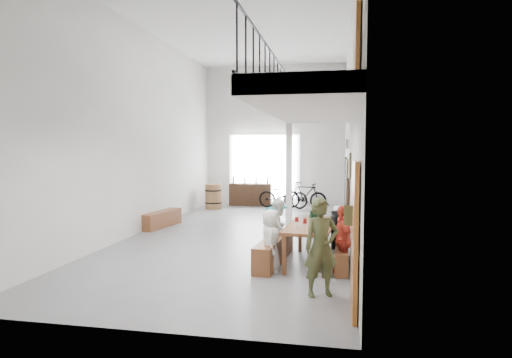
% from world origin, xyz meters
% --- Properties ---
extents(floor, '(12.00, 12.00, 0.00)m').
position_xyz_m(floor, '(0.00, 0.00, 0.00)').
color(floor, slate).
rests_on(floor, ground).
extents(room_walls, '(12.00, 12.00, 12.00)m').
position_xyz_m(room_walls, '(0.00, 0.00, 3.55)').
color(room_walls, white).
rests_on(room_walls, ground).
extents(gateway_portal, '(2.80, 0.08, 2.80)m').
position_xyz_m(gateway_portal, '(-0.40, 5.94, 1.40)').
color(gateway_portal, white).
rests_on(gateway_portal, ground).
extents(right_wall_decor, '(0.07, 8.28, 5.07)m').
position_xyz_m(right_wall_decor, '(2.70, -1.87, 1.74)').
color(right_wall_decor, '#B05E29').
rests_on(right_wall_decor, ground).
extents(balcony, '(1.52, 5.62, 4.00)m').
position_xyz_m(balcony, '(1.98, -3.13, 2.96)').
color(balcony, white).
rests_on(balcony, ground).
extents(tasting_table, '(1.00, 2.13, 0.79)m').
position_xyz_m(tasting_table, '(1.96, -2.45, 0.71)').
color(tasting_table, brown).
rests_on(tasting_table, ground).
extents(bench_inner, '(0.53, 2.20, 0.50)m').
position_xyz_m(bench_inner, '(1.24, -2.47, 0.25)').
color(bench_inner, brown).
rests_on(bench_inner, ground).
extents(bench_wall, '(0.26, 1.81, 0.42)m').
position_xyz_m(bench_wall, '(2.56, -2.47, 0.21)').
color(bench_wall, brown).
rests_on(bench_wall, ground).
extents(tableware, '(0.42, 1.20, 0.35)m').
position_xyz_m(tableware, '(1.98, -2.57, 0.94)').
color(tableware, black).
rests_on(tableware, tasting_table).
extents(side_bench, '(0.63, 1.66, 0.46)m').
position_xyz_m(side_bench, '(-2.50, 0.67, 0.23)').
color(side_bench, brown).
rests_on(side_bench, ground).
extents(oak_barrel, '(0.63, 0.63, 0.92)m').
position_xyz_m(oak_barrel, '(-2.09, 4.54, 0.46)').
color(oak_barrel, brown).
rests_on(oak_barrel, ground).
extents(serving_counter, '(1.67, 0.57, 0.87)m').
position_xyz_m(serving_counter, '(-0.90, 5.65, 0.43)').
color(serving_counter, '#3C2415').
rests_on(serving_counter, ground).
extents(counter_bottles, '(1.40, 0.21, 0.28)m').
position_xyz_m(counter_bottles, '(-0.90, 5.66, 1.01)').
color(counter_bottles, black).
rests_on(counter_bottles, serving_counter).
extents(guest_left_a, '(0.43, 0.60, 1.15)m').
position_xyz_m(guest_left_a, '(1.27, -3.14, 0.58)').
color(guest_left_a, white).
rests_on(guest_left_a, ground).
extents(guest_left_b, '(0.35, 0.45, 1.11)m').
position_xyz_m(guest_left_b, '(1.19, -2.51, 0.56)').
color(guest_left_b, '#24787A').
rests_on(guest_left_b, ground).
extents(guest_left_c, '(0.57, 0.68, 1.22)m').
position_xyz_m(guest_left_c, '(1.28, -2.09, 0.61)').
color(guest_left_c, white).
rests_on(guest_left_c, ground).
extents(guest_left_d, '(0.54, 0.78, 1.11)m').
position_xyz_m(guest_left_d, '(1.19, -1.52, 0.55)').
color(guest_left_d, '#24787A').
rests_on(guest_left_d, ground).
extents(guest_right_a, '(0.50, 0.79, 1.25)m').
position_xyz_m(guest_right_a, '(2.57, -3.06, 0.63)').
color(guest_right_a, red).
rests_on(guest_right_a, ground).
extents(guest_right_b, '(0.40, 1.01, 1.06)m').
position_xyz_m(guest_right_b, '(2.47, -2.27, 0.53)').
color(guest_right_b, black).
rests_on(guest_right_b, ground).
extents(guest_right_c, '(0.38, 0.55, 1.07)m').
position_xyz_m(guest_right_c, '(2.51, -1.79, 0.54)').
color(guest_right_c, white).
rests_on(guest_right_c, ground).
extents(host_standing, '(0.65, 0.55, 1.52)m').
position_xyz_m(host_standing, '(2.23, -4.29, 0.76)').
color(host_standing, '#454D2B').
rests_on(host_standing, ground).
extents(potted_plant, '(0.44, 0.41, 0.41)m').
position_xyz_m(potted_plant, '(2.45, 0.24, 0.20)').
color(potted_plant, '#17521D').
rests_on(potted_plant, ground).
extents(bicycle_near, '(1.95, 0.87, 0.99)m').
position_xyz_m(bicycle_near, '(0.46, 5.14, 0.50)').
color(bicycle_near, black).
rests_on(bicycle_near, ground).
extents(bicycle_far, '(1.74, 0.82, 1.01)m').
position_xyz_m(bicycle_far, '(1.28, 5.16, 0.50)').
color(bicycle_far, black).
rests_on(bicycle_far, ground).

